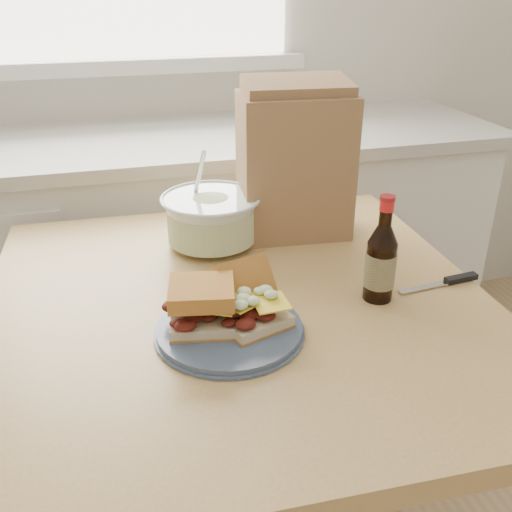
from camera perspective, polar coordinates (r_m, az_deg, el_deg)
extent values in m
cube|color=white|center=(2.10, -11.11, -1.50)|extent=(2.40, 0.60, 0.90)
cube|color=#B8B6AF|center=(1.93, -12.34, 10.93)|extent=(2.50, 0.64, 0.04)
cube|color=tan|center=(1.16, -1.64, -5.33)|extent=(1.03, 1.03, 0.04)
cube|color=tan|center=(1.76, -19.13, -10.85)|extent=(0.07, 0.07, 0.79)
cube|color=tan|center=(1.85, 9.32, -7.46)|extent=(0.07, 0.07, 0.79)
cylinder|color=#43536C|center=(1.04, -2.67, -7.35)|extent=(0.26, 0.26, 0.02)
cube|color=#CFB691|center=(1.03, -5.33, -6.44)|extent=(0.13, 0.12, 0.02)
cube|color=yellow|center=(1.01, -5.42, -4.76)|extent=(0.08, 0.08, 0.00)
cube|color=#B67830|center=(1.00, -5.47, -3.65)|extent=(0.13, 0.12, 0.03)
cube|color=#CFB691|center=(1.03, -0.28, -6.24)|extent=(0.14, 0.13, 0.02)
cube|color=yellow|center=(1.02, -0.28, -4.56)|extent=(0.08, 0.08, 0.00)
cube|color=#B67830|center=(1.07, -0.98, -2.80)|extent=(0.13, 0.11, 0.10)
cone|color=white|center=(1.35, -4.47, 3.48)|extent=(0.23, 0.23, 0.12)
cylinder|color=beige|center=(1.36, -4.46, 3.27)|extent=(0.21, 0.21, 0.08)
torus|color=white|center=(1.33, -4.56, 5.83)|extent=(0.24, 0.24, 0.01)
cylinder|color=silver|center=(1.34, -5.80, 7.72)|extent=(0.03, 0.10, 0.16)
cylinder|color=black|center=(1.15, 12.27, -1.49)|extent=(0.06, 0.06, 0.12)
cone|color=black|center=(1.11, 12.66, 2.13)|extent=(0.06, 0.06, 0.04)
cylinder|color=black|center=(1.09, 12.89, 4.25)|extent=(0.02, 0.02, 0.05)
cylinder|color=red|center=(1.09, 12.96, 4.96)|extent=(0.03, 0.03, 0.02)
cylinder|color=maroon|center=(1.08, 13.04, 5.69)|extent=(0.03, 0.03, 0.01)
cylinder|color=#2F391C|center=(1.14, 12.29, -1.28)|extent=(0.06, 0.06, 0.07)
cube|color=silver|center=(1.23, 16.71, -2.95)|extent=(0.13, 0.03, 0.00)
cube|color=black|center=(1.28, 19.82, -2.11)|extent=(0.08, 0.03, 0.01)
cube|color=#976A49|center=(1.39, 3.88, 8.96)|extent=(0.27, 0.19, 0.34)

